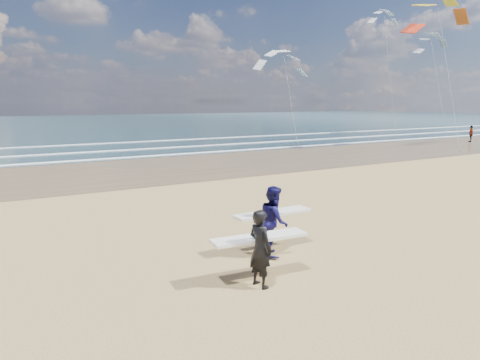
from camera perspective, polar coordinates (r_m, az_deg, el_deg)
wet_sand_strip at (r=36.22m, az=16.08°, el=3.81°), size 220.00×12.00×0.01m
ocean at (r=83.23m, az=-11.82°, el=7.54°), size 220.00×100.00×0.02m
foam_breakers at (r=43.80m, az=6.55°, el=5.29°), size 220.00×11.70×0.05m
surfer_near at (r=9.29m, az=2.69°, el=-8.88°), size 2.24×1.06×1.71m
surfer_far at (r=11.11m, az=4.53°, el=-5.38°), size 2.20×1.17×1.82m
beachgoer_1 at (r=47.73m, az=28.42°, el=5.43°), size 1.01×0.80×1.60m
kite_0 at (r=39.74m, az=25.53°, el=15.87°), size 7.49×4.92×13.91m
kite_1 at (r=41.50m, az=6.45°, el=12.54°), size 5.89×4.75×9.85m
kite_2 at (r=56.54m, az=24.75°, el=12.58°), size 5.47×4.70×12.91m
kite_5 at (r=59.27m, az=19.26°, el=14.30°), size 4.83×4.63×16.39m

